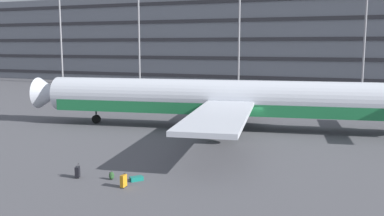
# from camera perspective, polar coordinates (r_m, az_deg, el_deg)

# --- Properties ---
(ground_plane) EXTENTS (600.00, 600.00, 0.00)m
(ground_plane) POSITION_cam_1_polar(r_m,az_deg,el_deg) (41.11, 7.89, -3.22)
(ground_plane) COLOR #4C4C51
(terminal_structure) EXTENTS (170.98, 15.71, 18.85)m
(terminal_structure) POSITION_cam_1_polar(r_m,az_deg,el_deg) (91.16, 15.66, 8.89)
(terminal_structure) COLOR slate
(terminal_structure) RESTS_ON ground_plane
(airliner) EXTENTS (41.52, 33.89, 10.17)m
(airliner) POSITION_cam_1_polar(r_m,az_deg,el_deg) (42.08, 4.76, 1.16)
(airliner) COLOR silver
(airliner) RESTS_ON ground_plane
(light_mast_far_left) EXTENTS (1.80, 0.50, 21.45)m
(light_mast_far_left) POSITION_cam_1_polar(r_m,az_deg,el_deg) (96.92, -17.31, 10.54)
(light_mast_far_left) COLOR gray
(light_mast_far_left) RESTS_ON ground_plane
(light_mast_left) EXTENTS (1.80, 0.50, 26.50)m
(light_mast_left) POSITION_cam_1_polar(r_m,az_deg,el_deg) (86.59, -7.22, 12.86)
(light_mast_left) COLOR gray
(light_mast_left) RESTS_ON ground_plane
(light_mast_center_left) EXTENTS (1.80, 0.50, 24.16)m
(light_mast_center_left) POSITION_cam_1_polar(r_m,az_deg,el_deg) (78.86, 6.40, 12.44)
(light_mast_center_left) COLOR gray
(light_mast_center_left) RESTS_ON ground_plane
(light_mast_center_right) EXTENTS (1.80, 0.50, 23.04)m
(light_mast_center_right) POSITION_cam_1_polar(r_m,az_deg,el_deg) (76.15, 22.40, 11.58)
(light_mast_center_right) COLOR gray
(light_mast_center_right) RESTS_ON ground_plane
(suitcase_small) EXTENTS (0.22, 0.46, 0.86)m
(suitcase_small) POSITION_cam_1_polar(r_m,az_deg,el_deg) (25.45, -9.21, -9.65)
(suitcase_small) COLOR orange
(suitcase_small) RESTS_ON ground_plane
(suitcase_laid_flat) EXTENTS (0.82, 0.86, 0.27)m
(suitcase_laid_flat) POSITION_cam_1_polar(r_m,az_deg,el_deg) (26.60, -7.49, -9.42)
(suitcase_laid_flat) COLOR #147266
(suitcase_laid_flat) RESTS_ON ground_plane
(suitcase_large) EXTENTS (0.41, 0.51, 0.92)m
(suitcase_large) POSITION_cam_1_polar(r_m,az_deg,el_deg) (27.85, -15.17, -8.31)
(suitcase_large) COLOR black
(suitcase_large) RESTS_ON ground_plane
(backpack_upright) EXTENTS (0.40, 0.39, 0.54)m
(backpack_upright) POSITION_cam_1_polar(r_m,az_deg,el_deg) (27.03, -10.77, -8.98)
(backpack_upright) COLOR #264C26
(backpack_upright) RESTS_ON ground_plane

